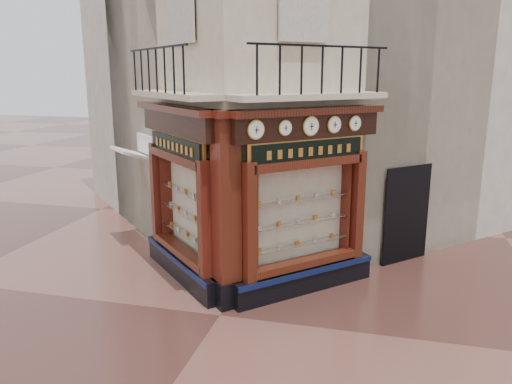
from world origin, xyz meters
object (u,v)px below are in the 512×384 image
(corner_pilaster, at_px, (226,214))
(signboard_left, at_px, (176,146))
(clock_c, at_px, (311,126))
(signboard_right, at_px, (309,151))
(awning, at_px, (135,245))
(clock_b, at_px, (285,128))
(clock_e, at_px, (355,123))
(clock_a, at_px, (256,130))
(clock_d, at_px, (334,125))

(corner_pilaster, bearing_deg, signboard_left, 100.25)
(clock_c, bearing_deg, signboard_right, 65.91)
(awning, bearing_deg, clock_b, -162.50)
(clock_e, distance_m, awning, 7.04)
(corner_pilaster, relative_size, clock_c, 9.98)
(corner_pilaster, xyz_separation_m, clock_b, (1.07, 0.46, 1.67))
(clock_a, bearing_deg, clock_c, 0.00)
(corner_pilaster, height_order, clock_b, corner_pilaster)
(corner_pilaster, bearing_deg, clock_c, -14.10)
(clock_a, relative_size, clock_b, 1.20)
(clock_b, distance_m, clock_e, 1.77)
(signboard_right, bearing_deg, clock_a, -175.23)
(clock_c, height_order, awning, clock_c)
(corner_pilaster, bearing_deg, clock_e, -8.50)
(clock_e, height_order, signboard_left, clock_e)
(clock_a, bearing_deg, clock_d, 0.00)
(awning, height_order, signboard_right, signboard_right)
(corner_pilaster, distance_m, clock_c, 2.42)
(clock_e, relative_size, signboard_left, 0.16)
(corner_pilaster, bearing_deg, clock_b, -21.52)
(clock_a, relative_size, awning, 0.29)
(clock_b, xyz_separation_m, clock_c, (0.44, 0.44, -0.00))
(clock_d, bearing_deg, awning, 119.13)
(clock_a, distance_m, clock_d, 1.87)
(awning, bearing_deg, clock_d, -150.87)
(clock_a, relative_size, clock_c, 0.93)
(signboard_left, bearing_deg, clock_d, -129.79)
(clock_a, bearing_deg, clock_b, 0.00)
(clock_c, bearing_deg, signboard_left, 132.82)
(awning, bearing_deg, clock_e, -146.23)
(corner_pilaster, distance_m, signboard_left, 2.12)
(corner_pilaster, xyz_separation_m, clock_e, (2.32, 1.72, 1.67))
(clock_b, height_order, clock_d, clock_d)
(corner_pilaster, distance_m, clock_d, 2.87)
(clock_e, xyz_separation_m, signboard_left, (-3.78, -0.71, -0.52))
(signboard_left, relative_size, signboard_right, 1.01)
(clock_d, bearing_deg, signboard_right, 168.59)
(clock_a, relative_size, clock_e, 1.13)
(clock_b, bearing_deg, awning, 107.50)
(clock_b, bearing_deg, clock_c, 0.00)
(clock_c, relative_size, clock_e, 1.21)
(corner_pilaster, xyz_separation_m, signboard_left, (-1.46, 1.01, 1.15))
(clock_c, xyz_separation_m, signboard_right, (-0.04, 0.11, -0.52))
(corner_pilaster, distance_m, awning, 5.01)
(clock_e, height_order, signboard_right, clock_e)
(corner_pilaster, relative_size, awning, 3.12)
(clock_c, bearing_deg, clock_a, -180.00)
(clock_e, bearing_deg, clock_c, -180.00)
(clock_a, xyz_separation_m, clock_b, (0.47, 0.47, 0.00))
(awning, bearing_deg, corner_pilaster, -173.79)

